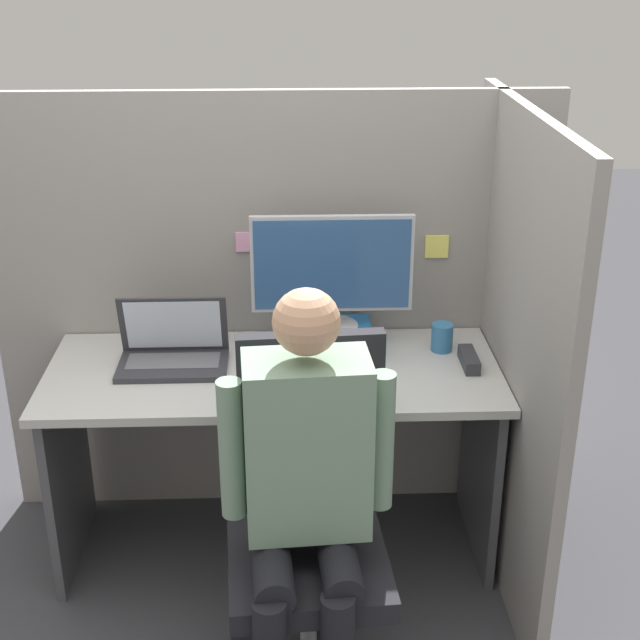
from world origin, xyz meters
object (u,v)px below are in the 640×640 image
at_px(stapler, 469,360).
at_px(paper_box, 332,339).
at_px(laptop, 173,353).
at_px(carrot_toy, 333,386).
at_px(coffee_mug, 442,337).
at_px(person, 307,483).
at_px(monitor, 332,269).
at_px(office_chair, 309,514).

bearing_deg(stapler, paper_box, 162.13).
bearing_deg(laptop, carrot_toy, -21.55).
distance_m(laptop, coffee_mug, 0.94).
relative_size(person, coffee_mug, 12.84).
distance_m(paper_box, person, 0.84).
height_order(monitor, office_chair, monitor).
height_order(office_chair, person, person).
height_order(paper_box, carrot_toy, paper_box).
xyz_separation_m(carrot_toy, coffee_mug, (0.40, 0.30, 0.03)).
bearing_deg(person, coffee_mug, 58.37).
bearing_deg(coffee_mug, stapler, -60.11).
bearing_deg(office_chair, monitor, 81.70).
height_order(paper_box, office_chair, office_chair).
height_order(laptop, carrot_toy, laptop).
bearing_deg(monitor, stapler, -18.18).
bearing_deg(office_chair, laptop, 128.18).
bearing_deg(carrot_toy, paper_box, 88.02).
relative_size(carrot_toy, person, 0.11).
distance_m(carrot_toy, person, 0.53).
bearing_deg(laptop, person, -58.96).
height_order(monitor, person, person).
bearing_deg(person, monitor, 82.52).
relative_size(laptop, person, 0.29).
xyz_separation_m(stapler, coffee_mug, (-0.07, 0.13, 0.03)).
distance_m(laptop, stapler, 1.01).
bearing_deg(office_chair, coffee_mug, 53.22).
relative_size(paper_box, carrot_toy, 2.07).
distance_m(monitor, office_chair, 0.86).
bearing_deg(monitor, office_chair, -98.30).
bearing_deg(carrot_toy, monitor, 88.04).
bearing_deg(paper_box, stapler, -17.87).
height_order(carrot_toy, person, person).
distance_m(monitor, coffee_mug, 0.47).
bearing_deg(stapler, carrot_toy, -160.48).
bearing_deg(laptop, coffee_mug, 5.11).
xyz_separation_m(laptop, office_chair, (0.45, -0.57, -0.26)).
bearing_deg(office_chair, carrot_toy, 76.19).
bearing_deg(person, office_chair, 86.12).
xyz_separation_m(paper_box, coffee_mug, (0.39, -0.02, 0.01)).
relative_size(monitor, coffee_mug, 5.59).
distance_m(laptop, person, 0.85).
bearing_deg(laptop, monitor, 11.20).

